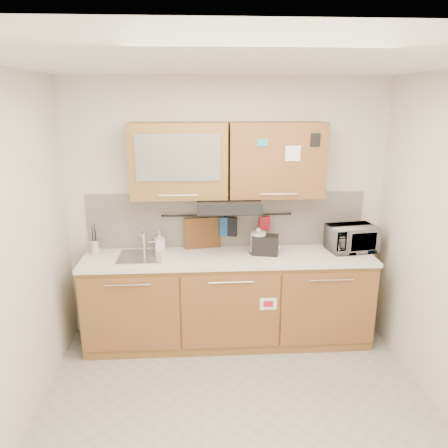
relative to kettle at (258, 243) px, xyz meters
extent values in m
plane|color=#9E9993|center=(-0.29, -1.24, -1.02)|extent=(3.20, 3.20, 0.00)
plane|color=white|center=(-0.29, -1.24, 1.58)|extent=(3.20, 3.20, 0.00)
plane|color=silver|center=(-0.29, 0.26, 0.28)|extent=(3.20, 0.00, 3.20)
plane|color=silver|center=(-1.89, -1.24, 0.28)|extent=(0.00, 3.00, 3.00)
cube|color=#9E7038|center=(-0.29, -0.04, -0.58)|extent=(2.80, 0.60, 0.88)
cube|color=black|center=(-0.29, -0.04, -0.97)|extent=(2.80, 0.54, 0.10)
cube|color=brown|center=(-1.23, -0.35, -0.55)|extent=(0.91, 0.02, 0.74)
cylinder|color=silver|center=(-1.23, -0.37, -0.24)|extent=(0.41, 0.01, 0.01)
cube|color=brown|center=(-0.29, -0.35, -0.55)|extent=(0.91, 0.02, 0.74)
cylinder|color=silver|center=(-0.29, -0.37, -0.24)|extent=(0.41, 0.01, 0.01)
cube|color=brown|center=(0.64, -0.35, -0.55)|extent=(0.91, 0.02, 0.74)
cylinder|color=silver|center=(0.64, -0.37, -0.24)|extent=(0.41, 0.01, 0.01)
cube|color=white|center=(-0.29, -0.05, -0.12)|extent=(2.82, 0.62, 0.04)
cube|color=silver|center=(-0.29, 0.25, 0.18)|extent=(2.80, 0.02, 0.56)
cube|color=#9E7038|center=(-0.75, 0.09, 0.81)|extent=(0.90, 0.35, 0.70)
cube|color=silver|center=(-0.75, -0.10, 0.86)|extent=(0.76, 0.02, 0.42)
cube|color=brown|center=(0.17, 0.09, 0.81)|extent=(0.90, 0.35, 0.70)
cube|color=white|center=(0.29, -0.09, 0.89)|extent=(0.14, 0.00, 0.14)
cube|color=black|center=(-0.29, 0.01, 0.40)|extent=(0.60, 0.46, 0.10)
cube|color=silver|center=(-1.14, -0.04, -0.11)|extent=(0.42, 0.40, 0.03)
cylinder|color=silver|center=(-1.12, 0.12, 0.02)|extent=(0.03, 0.03, 0.24)
cylinder|color=silver|center=(-1.12, 0.04, 0.12)|extent=(0.02, 0.18, 0.02)
cylinder|color=black|center=(-0.29, 0.21, 0.24)|extent=(1.30, 0.02, 0.02)
cylinder|color=silver|center=(-1.59, 0.08, -0.03)|extent=(0.14, 0.14, 0.15)
cylinder|color=black|center=(-1.61, 0.09, 0.04)|extent=(0.01, 0.01, 0.28)
cylinder|color=black|center=(-1.58, 0.07, 0.02)|extent=(0.01, 0.01, 0.25)
cylinder|color=black|center=(-1.59, 0.10, 0.05)|extent=(0.01, 0.01, 0.30)
cylinder|color=black|center=(-1.61, 0.06, 0.01)|extent=(0.01, 0.01, 0.22)
cylinder|color=silver|center=(0.00, 0.00, 0.00)|extent=(0.17, 0.17, 0.22)
sphere|color=silver|center=(0.00, 0.00, 0.13)|extent=(0.05, 0.05, 0.05)
cube|color=silver|center=(0.09, -0.02, 0.01)|extent=(0.02, 0.03, 0.14)
cylinder|color=black|center=(0.00, 0.00, -0.10)|extent=(0.17, 0.17, 0.01)
cube|color=black|center=(0.06, -0.02, -0.01)|extent=(0.28, 0.20, 0.19)
cube|color=black|center=(0.02, -0.01, 0.08)|extent=(0.09, 0.12, 0.01)
cube|color=black|center=(0.11, -0.03, 0.08)|extent=(0.09, 0.12, 0.01)
imported|color=#999999|center=(0.94, 0.03, 0.02)|extent=(0.51, 0.38, 0.26)
imported|color=#999999|center=(-0.97, 0.14, 0.00)|extent=(0.11, 0.11, 0.20)
cube|color=brown|center=(-0.54, 0.20, -0.01)|extent=(0.37, 0.08, 0.46)
cube|color=#1F5292|center=(-0.32, 0.20, 0.12)|extent=(0.12, 0.07, 0.19)
cube|color=black|center=(-0.26, 0.20, 0.12)|extent=(0.13, 0.08, 0.20)
cube|color=#AB162C|center=(0.09, 0.20, 0.14)|extent=(0.12, 0.05, 0.15)
camera|label=1|loc=(-0.58, -4.03, 1.36)|focal=35.00mm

